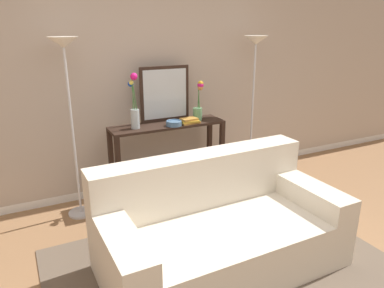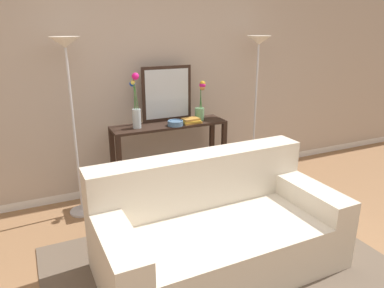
{
  "view_description": "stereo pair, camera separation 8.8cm",
  "coord_description": "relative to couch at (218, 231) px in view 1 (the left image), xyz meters",
  "views": [
    {
      "loc": [
        -1.27,
        -1.85,
        1.92
      ],
      "look_at": [
        0.18,
        1.04,
        0.85
      ],
      "focal_mm": 34.1,
      "sensor_mm": 36.0,
      "label": 1
    },
    {
      "loc": [
        -1.19,
        -1.89,
        1.92
      ],
      "look_at": [
        0.18,
        1.04,
        0.85
      ],
      "focal_mm": 34.1,
      "sensor_mm": 36.0,
      "label": 2
    }
  ],
  "objects": [
    {
      "name": "couch",
      "position": [
        0.0,
        0.0,
        0.0
      ],
      "size": [
        1.95,
        1.02,
        0.88
      ],
      "color": "beige",
      "rests_on": "ground"
    },
    {
      "name": "back_wall",
      "position": [
        -0.09,
        1.78,
        1.15
      ],
      "size": [
        12.0,
        0.15,
        2.91
      ],
      "color": "white",
      "rests_on": "ground"
    },
    {
      "name": "floor_lamp_left",
      "position": [
        -0.87,
        1.37,
        1.11
      ],
      "size": [
        0.28,
        0.28,
        1.81
      ],
      "color": "silver",
      "rests_on": "ground"
    },
    {
      "name": "wall_mirror",
      "position": [
        0.18,
        1.53,
        0.86
      ],
      "size": [
        0.58,
        0.02,
        0.62
      ],
      "color": "black",
      "rests_on": "console_table"
    },
    {
      "name": "area_rug",
      "position": [
        0.0,
        -0.16,
        -0.3
      ],
      "size": [
        2.73,
        2.02,
        0.01
      ],
      "color": "brown",
      "rests_on": "ground"
    },
    {
      "name": "book_stack",
      "position": [
        0.37,
        1.3,
        0.58
      ],
      "size": [
        0.22,
        0.16,
        0.06
      ],
      "color": "#B77F33",
      "rests_on": "console_table"
    },
    {
      "name": "book_row_under_console",
      "position": [
        -0.16,
        1.38,
        -0.25
      ],
      "size": [
        0.45,
        0.18,
        0.13
      ],
      "color": "#2D2D33",
      "rests_on": "ground"
    },
    {
      "name": "vase_short_flowers",
      "position": [
        0.53,
        1.38,
        0.75
      ],
      "size": [
        0.11,
        0.12,
        0.45
      ],
      "color": "#669E6B",
      "rests_on": "console_table"
    },
    {
      "name": "vase_tall_flowers",
      "position": [
        -0.23,
        1.36,
        0.78
      ],
      "size": [
        0.1,
        0.13,
        0.59
      ],
      "color": "silver",
      "rests_on": "console_table"
    },
    {
      "name": "floor_lamp_right",
      "position": [
        1.28,
        1.37,
        1.1
      ],
      "size": [
        0.28,
        0.28,
        1.79
      ],
      "color": "silver",
      "rests_on": "ground"
    },
    {
      "name": "console_table",
      "position": [
        0.15,
        1.38,
        0.28
      ],
      "size": [
        1.29,
        0.35,
        0.86
      ],
      "color": "black",
      "rests_on": "ground"
    },
    {
      "name": "fruit_bowl",
      "position": [
        0.18,
        1.28,
        0.58
      ],
      "size": [
        0.17,
        0.17,
        0.06
      ],
      "color": "#4C7093",
      "rests_on": "console_table"
    }
  ]
}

